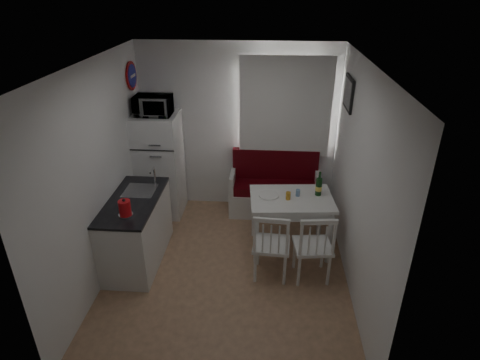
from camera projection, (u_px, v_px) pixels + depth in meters
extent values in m
cube|color=#916D4D|center=(228.00, 269.00, 5.19)|extent=(3.00, 3.50, 0.02)
cube|color=white|center=(224.00, 64.00, 4.02)|extent=(3.00, 3.50, 0.02)
cube|color=white|center=(238.00, 129.00, 6.16)|extent=(3.00, 0.02, 2.60)
cube|color=white|center=(202.00, 282.00, 3.04)|extent=(3.00, 0.02, 2.60)
cube|color=white|center=(99.00, 175.00, 4.70)|extent=(0.02, 3.50, 2.60)
cube|color=white|center=(359.00, 184.00, 4.50)|extent=(0.02, 3.50, 2.60)
cube|color=white|center=(285.00, 110.00, 5.94)|extent=(1.22, 0.06, 1.47)
cube|color=white|center=(285.00, 108.00, 5.86)|extent=(1.35, 0.02, 1.50)
cube|color=white|center=(137.00, 231.00, 5.21)|extent=(0.60, 1.30, 0.86)
cube|color=black|center=(133.00, 201.00, 5.00)|extent=(0.62, 1.32, 0.03)
cube|color=#99999E|center=(140.00, 194.00, 5.24)|extent=(0.40, 0.40, 0.10)
cylinder|color=silver|center=(155.00, 176.00, 5.31)|extent=(0.02, 0.02, 0.26)
cylinder|color=navy|center=(132.00, 76.00, 5.61)|extent=(0.03, 0.40, 0.40)
cube|color=black|center=(348.00, 93.00, 5.15)|extent=(0.04, 0.52, 0.42)
cube|color=white|center=(274.00, 201.00, 6.38)|extent=(1.40, 0.54, 0.39)
cube|color=#4C060C|center=(275.00, 187.00, 6.26)|extent=(1.34, 0.50, 0.13)
cube|color=#4C060C|center=(275.00, 164.00, 6.31)|extent=(1.34, 0.11, 0.50)
cube|color=white|center=(292.00, 199.00, 5.25)|extent=(1.14, 0.84, 0.04)
cube|color=white|center=(291.00, 205.00, 5.29)|extent=(1.02, 0.73, 0.13)
cylinder|color=white|center=(290.00, 225.00, 5.43)|extent=(0.06, 0.06, 0.76)
cube|color=white|center=(271.00, 244.00, 4.91)|extent=(0.47, 0.45, 0.04)
cube|color=white|center=(272.00, 236.00, 4.62)|extent=(0.42, 0.07, 0.46)
cube|color=white|center=(313.00, 246.00, 4.87)|extent=(0.49, 0.47, 0.04)
cube|color=white|center=(316.00, 238.00, 4.59)|extent=(0.43, 0.09, 0.47)
cube|color=white|center=(160.00, 165.00, 6.15)|extent=(0.65, 0.65, 1.62)
imported|color=white|center=(153.00, 105.00, 5.68)|extent=(0.52, 0.35, 0.29)
cylinder|color=red|center=(125.00, 208.00, 4.60)|extent=(0.17, 0.17, 0.22)
cylinder|color=orange|center=(288.00, 196.00, 5.18)|extent=(0.06, 0.06, 0.10)
cylinder|color=#6E91BB|center=(298.00, 193.00, 5.26)|extent=(0.06, 0.06, 0.09)
cylinder|color=white|center=(269.00, 195.00, 5.27)|extent=(0.26, 0.26, 0.02)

